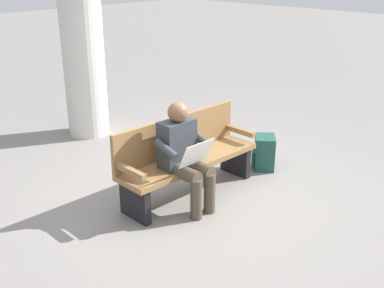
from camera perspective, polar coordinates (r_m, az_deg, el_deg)
The scene contains 5 objects.
ground_plane at distance 5.59m, azimuth -0.25°, elevation -5.97°, with size 40.00×40.00×0.00m, color gray.
bench_near at distance 5.44m, azimuth -0.78°, elevation -1.43°, with size 1.82×0.54×0.90m.
person_seated at distance 5.06m, azimuth -0.95°, elevation -1.14°, with size 0.58×0.58×1.18m.
backpack at distance 6.23m, azimuth 8.64°, elevation -1.03°, with size 0.40×0.39×0.44m.
support_pillar at distance 7.26m, azimuth -13.24°, elevation 14.17°, with size 0.62×0.62×3.44m, color beige.
Camera 1 is at (3.56, 3.45, 2.58)m, focal length 44.44 mm.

